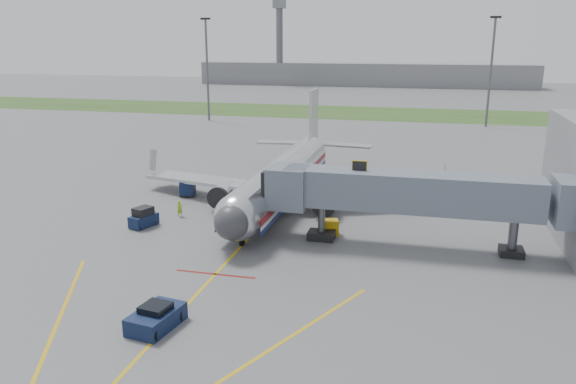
% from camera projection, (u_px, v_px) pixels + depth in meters
% --- Properties ---
extents(ground, '(400.00, 400.00, 0.00)m').
position_uv_depth(ground, '(234.00, 254.00, 43.83)').
color(ground, '#565659').
rests_on(ground, ground).
extents(grass_strip, '(300.00, 25.00, 0.01)m').
position_uv_depth(grass_strip, '(365.00, 113.00, 128.09)').
color(grass_strip, '#2D4C1E').
rests_on(grass_strip, ground).
extents(apron_markings, '(21.52, 50.00, 0.01)m').
position_uv_depth(apron_markings, '(197.00, 294.00, 36.90)').
color(apron_markings, gold).
rests_on(apron_markings, ground).
extents(airliner, '(32.10, 35.67, 10.25)m').
position_uv_depth(airliner, '(283.00, 177.00, 57.41)').
color(airliner, silver).
rests_on(airliner, ground).
extents(jet_bridge, '(25.30, 4.00, 6.90)m').
position_uv_depth(jet_bridge, '(407.00, 193.00, 44.34)').
color(jet_bridge, slate).
rests_on(jet_bridge, ground).
extents(light_mast_left, '(2.00, 0.44, 20.40)m').
position_uv_depth(light_mast_left, '(207.00, 67.00, 113.54)').
color(light_mast_left, '#595B60').
rests_on(light_mast_left, ground).
extents(light_mast_right, '(2.00, 0.44, 20.40)m').
position_uv_depth(light_mast_right, '(491.00, 69.00, 105.37)').
color(light_mast_right, '#595B60').
rests_on(light_mast_right, ground).
extents(distant_terminal, '(120.00, 14.00, 8.00)m').
position_uv_depth(distant_terminal, '(363.00, 74.00, 204.27)').
color(distant_terminal, slate).
rests_on(distant_terminal, ground).
extents(control_tower, '(4.00, 4.00, 30.00)m').
position_uv_depth(control_tower, '(279.00, 36.00, 203.10)').
color(control_tower, '#595B60').
rests_on(control_tower, ground).
extents(pushback_tug, '(2.62, 3.72, 1.43)m').
position_uv_depth(pushback_tug, '(156.00, 318.00, 32.56)').
color(pushback_tug, black).
rests_on(pushback_tug, ground).
extents(baggage_tug, '(2.07, 2.84, 1.79)m').
position_uv_depth(baggage_tug, '(144.00, 218.00, 50.14)').
color(baggage_tug, black).
rests_on(baggage_tug, ground).
extents(baggage_cart_a, '(2.11, 2.11, 1.72)m').
position_uv_depth(baggage_cart_a, '(253.00, 193.00, 57.89)').
color(baggage_cart_a, black).
rests_on(baggage_cart_a, ground).
extents(baggage_cart_b, '(2.06, 2.06, 1.82)m').
position_uv_depth(baggage_cart_b, '(243.00, 199.00, 55.46)').
color(baggage_cart_b, black).
rests_on(baggage_cart_b, ground).
extents(baggage_cart_c, '(1.71, 1.71, 1.61)m').
position_uv_depth(baggage_cart_c, '(188.00, 189.00, 59.89)').
color(baggage_cart_c, black).
rests_on(baggage_cart_c, ground).
extents(belt_loader, '(2.13, 4.31, 2.03)m').
position_uv_depth(belt_loader, '(239.00, 213.00, 52.42)').
color(belt_loader, black).
rests_on(belt_loader, ground).
extents(ground_power_cart, '(1.92, 1.56, 1.33)m').
position_uv_depth(ground_power_cart, '(328.00, 228.00, 47.99)').
color(ground_power_cart, '#CB960B').
rests_on(ground_power_cart, ground).
extents(ramp_worker, '(0.62, 0.68, 1.56)m').
position_uv_depth(ramp_worker, '(180.00, 209.00, 52.95)').
color(ramp_worker, '#98CA17').
rests_on(ramp_worker, ground).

